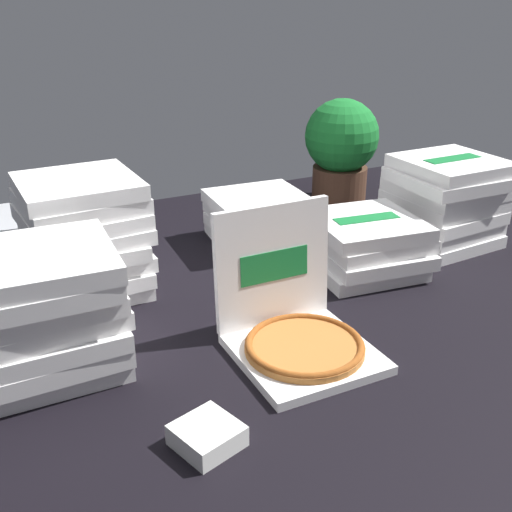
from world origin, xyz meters
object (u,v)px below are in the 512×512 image
pizza_stack_left_mid (365,244)px  napkin_pile (207,436)px  potted_plant (341,146)px  open_pizza_box (295,325)px  pizza_stack_right_far (260,219)px  water_bottle_4 (57,203)px  pizza_stack_left_far (45,311)px  ice_bucket (11,231)px  pizza_stack_right_mid (444,201)px  pizza_stack_left_near (84,237)px

pizza_stack_left_mid → napkin_pile: bearing=-144.6°
potted_plant → open_pizza_box: bearing=-128.6°
pizza_stack_right_far → water_bottle_4: 0.87m
pizza_stack_right_far → pizza_stack_left_far: (-0.90, -0.54, 0.07)m
open_pizza_box → potted_plant: 1.38m
open_pizza_box → napkin_pile: 0.46m
ice_bucket → napkin_pile: ice_bucket is taller
open_pizza_box → pizza_stack_left_mid: size_ratio=0.93×
pizza_stack_right_far → napkin_pile: pizza_stack_right_far is taller
pizza_stack_right_mid → ice_bucket: (-1.54, 0.70, -0.10)m
water_bottle_4 → pizza_stack_left_mid: bearing=-45.5°
water_bottle_4 → pizza_stack_right_far: bearing=-37.1°
water_bottle_4 → pizza_stack_left_near: bearing=-91.6°
potted_plant → napkin_pile: bearing=-132.7°
open_pizza_box → pizza_stack_left_far: open_pizza_box is taller
water_bottle_4 → pizza_stack_right_mid: bearing=-32.2°
pizza_stack_right_far → water_bottle_4: size_ratio=1.73×
water_bottle_4 → potted_plant: size_ratio=0.49×
napkin_pile → pizza_stack_left_near: bearing=94.0°
open_pizza_box → pizza_stack_left_far: (-0.63, 0.22, 0.09)m
ice_bucket → pizza_stack_right_mid: bearing=-24.5°
pizza_stack_left_far → napkin_pile: 0.56m
pizza_stack_left_far → potted_plant: bearing=30.0°
pizza_stack_right_mid → potted_plant: size_ratio=0.84×
pizza_stack_left_mid → pizza_stack_right_mid: bearing=11.0°
pizza_stack_right_mid → napkin_pile: size_ratio=2.99×
potted_plant → napkin_pile: 1.82m
pizza_stack_left_near → pizza_stack_right_mid: (1.35, -0.19, -0.02)m
water_bottle_4 → potted_plant: 1.30m
pizza_stack_right_far → pizza_stack_left_far: size_ratio=1.01×
pizza_stack_left_far → pizza_stack_right_mid: (1.55, 0.22, 0.00)m
pizza_stack_left_mid → pizza_stack_left_near: bearing=163.4°
pizza_stack_right_mid → ice_bucket: size_ratio=1.24×
napkin_pile → water_bottle_4: bearing=91.6°
pizza_stack_right_mid → napkin_pile: 1.48m
pizza_stack_left_mid → napkin_pile: 1.06m
pizza_stack_left_far → ice_bucket: 0.93m
open_pizza_box → pizza_stack_left_near: (-0.44, 0.63, 0.12)m
pizza_stack_left_mid → pizza_stack_right_far: bearing=118.3°
pizza_stack_right_far → pizza_stack_left_mid: bearing=-61.7°
pizza_stack_left_far → pizza_stack_right_mid: pizza_stack_right_mid is taller
pizza_stack_left_far → water_bottle_4: pizza_stack_left_far is taller
pizza_stack_left_near → pizza_stack_left_mid: size_ratio=0.95×
water_bottle_4 → potted_plant: potted_plant is taller
pizza_stack_left_near → potted_plant: 1.36m
pizza_stack_right_mid → napkin_pile: bearing=-151.6°
potted_plant → pizza_stack_left_far: bearing=-150.0°
pizza_stack_right_mid → water_bottle_4: (-1.34, 0.84, -0.06)m
open_pizza_box → pizza_stack_left_mid: 0.61m
pizza_stack_right_far → napkin_pile: size_ratio=3.01×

